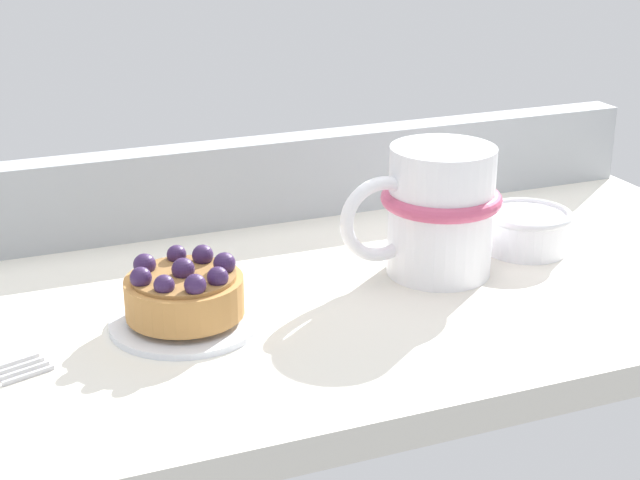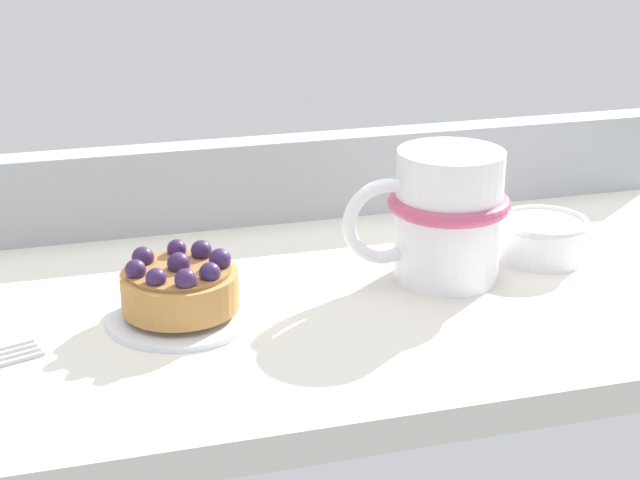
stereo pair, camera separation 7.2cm
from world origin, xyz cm
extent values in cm
cube|color=silver|center=(0.00, 0.00, -1.21)|extent=(85.62, 37.44, 2.42)
cube|color=#9EA3A8|center=(0.00, 17.13, 3.77)|extent=(83.91, 3.18, 7.54)
cylinder|color=silver|center=(-7.88, -1.94, 0.47)|extent=(10.80, 10.80, 0.94)
cylinder|color=silver|center=(-7.88, -1.94, 0.24)|extent=(5.94, 5.94, 0.47)
cylinder|color=#B77F42|center=(-7.88, -1.94, 2.28)|extent=(8.35, 8.35, 2.67)
cylinder|color=olive|center=(-7.88, -1.94, 3.77)|extent=(7.35, 7.35, 0.30)
sphere|color=#331E47|center=(-7.88, -1.94, 4.30)|extent=(1.63, 1.63, 1.63)
sphere|color=#331E47|center=(-4.98, -2.20, 4.40)|extent=(1.59, 1.59, 1.59)
sphere|color=#331E47|center=(-5.95, 0.07, 4.35)|extent=(1.55, 1.55, 1.55)
sphere|color=#331E47|center=(-7.60, 1.10, 4.22)|extent=(1.43, 1.43, 1.43)
sphere|color=#331E47|center=(-10.16, -0.08, 4.26)|extent=(1.61, 1.61, 1.61)
sphere|color=#331E47|center=(-10.91, -2.28, 4.29)|extent=(1.51, 1.51, 1.51)
sphere|color=#331E47|center=(-9.71, -3.97, 4.23)|extent=(1.44, 1.44, 1.44)
sphere|color=#331E47|center=(-7.84, -4.97, 4.34)|extent=(1.51, 1.51, 1.51)
sphere|color=#331E47|center=(-6.03, -4.11, 4.27)|extent=(1.50, 1.50, 1.50)
cylinder|color=white|center=(13.31, -0.08, 5.18)|extent=(8.25, 8.25, 10.37)
torus|color=#C64C70|center=(13.31, -0.08, 6.22)|extent=(9.49, 9.49, 1.20)
torus|color=white|center=(8.17, -0.08, 5.18)|extent=(6.85, 1.05, 6.85)
cube|color=#B7B7BC|center=(-19.10, -5.56, 0.30)|extent=(3.40, 1.33, 0.60)
cube|color=#B7B7BC|center=(-19.33, -4.87, 0.30)|extent=(3.40, 1.33, 0.60)
cube|color=#B7B7BC|center=(-19.56, -4.17, 0.30)|extent=(3.40, 1.33, 0.60)
cube|color=#B7B7BC|center=(-19.80, -3.47, 0.30)|extent=(3.40, 1.33, 0.60)
cylinder|color=white|center=(22.52, 1.65, 1.59)|extent=(7.12, 7.12, 3.18)
torus|color=silver|center=(22.52, 1.65, 3.18)|extent=(7.57, 7.57, 0.60)
camera|label=1|loc=(-22.22, -63.10, 30.32)|focal=54.59mm
camera|label=2|loc=(-15.44, -65.40, 30.32)|focal=54.59mm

